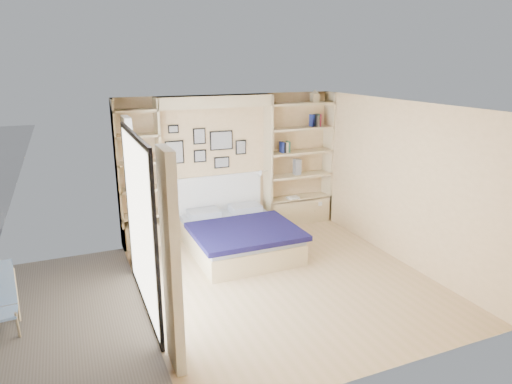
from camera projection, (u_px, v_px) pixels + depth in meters
name	position (u px, v px, depth m)	size (l,w,h in m)	color
ground	(283.00, 279.00, 6.65)	(4.50, 4.50, 0.00)	tan
room_shell	(222.00, 185.00, 7.55)	(4.50, 4.50, 4.50)	#E6BD86
bed	(238.00, 235.00, 7.57)	(1.65, 2.04, 1.07)	beige
photo_gallery	(205.00, 147.00, 8.00)	(1.48, 0.02, 0.82)	black
reading_lamps	(218.00, 177.00, 8.00)	(1.92, 0.12, 0.15)	silver
shelf_decor	(289.00, 137.00, 8.42)	(3.48, 0.23, 2.03)	navy
deck	(5.00, 334.00, 5.30)	(3.20, 4.00, 0.05)	#736455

